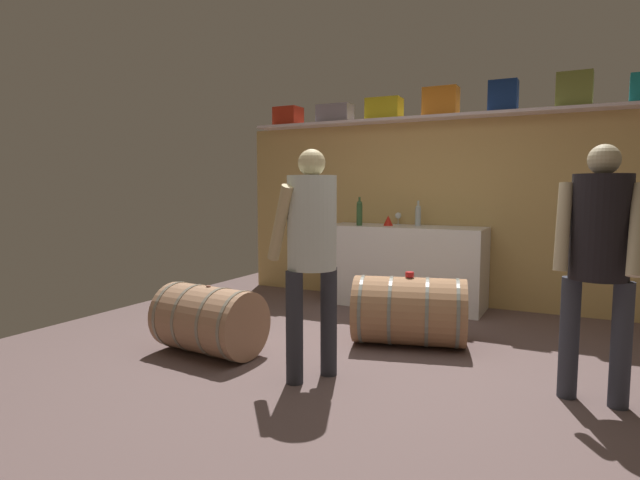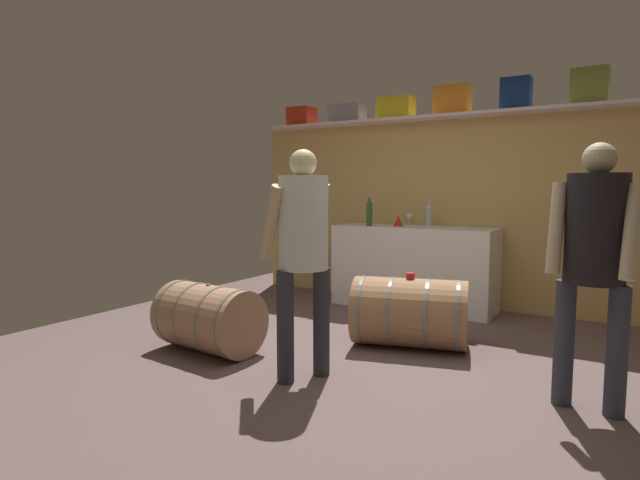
% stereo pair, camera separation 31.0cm
% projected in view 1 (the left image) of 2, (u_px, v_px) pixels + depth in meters
% --- Properties ---
extents(ground_plane, '(6.23, 8.29, 0.02)m').
position_uv_depth(ground_plane, '(384.00, 347.00, 4.44)').
color(ground_plane, brown).
extents(back_wall_panel, '(5.03, 0.10, 2.10)m').
position_uv_depth(back_wall_panel, '(441.00, 213.00, 6.03)').
color(back_wall_panel, tan).
rests_on(back_wall_panel, ground).
extents(high_shelf_board, '(4.63, 0.40, 0.03)m').
position_uv_depth(high_shelf_board, '(440.00, 118.00, 5.79)').
color(high_shelf_board, silver).
rests_on(high_shelf_board, back_wall_panel).
extents(toolcase_red, '(0.33, 0.27, 0.23)m').
position_uv_depth(toolcase_red, '(288.00, 117.00, 6.66)').
color(toolcase_red, red).
rests_on(toolcase_red, high_shelf_board).
extents(toolcase_grey, '(0.42, 0.23, 0.22)m').
position_uv_depth(toolcase_grey, '(335.00, 114.00, 6.36)').
color(toolcase_grey, gray).
rests_on(toolcase_grey, high_shelf_board).
extents(toolcase_yellow, '(0.41, 0.27, 0.25)m').
position_uv_depth(toolcase_yellow, '(384.00, 109.00, 6.07)').
color(toolcase_yellow, yellow).
rests_on(toolcase_yellow, high_shelf_board).
extents(toolcase_orange, '(0.38, 0.21, 0.32)m').
position_uv_depth(toolcase_orange, '(440.00, 102.00, 5.77)').
color(toolcase_orange, orange).
rests_on(toolcase_orange, high_shelf_board).
extents(toolcase_navy, '(0.29, 0.21, 0.33)m').
position_uv_depth(toolcase_navy, '(503.00, 97.00, 5.47)').
color(toolcase_navy, navy).
rests_on(toolcase_navy, high_shelf_board).
extents(toolcase_olive, '(0.34, 0.29, 0.34)m').
position_uv_depth(toolcase_olive, '(575.00, 91.00, 5.17)').
color(toolcase_olive, olive).
rests_on(toolcase_olive, high_shelf_board).
extents(work_cabinet, '(1.78, 0.62, 0.91)m').
position_uv_depth(work_cabinet, '(404.00, 266.00, 5.90)').
color(work_cabinet, white).
rests_on(work_cabinet, ground).
extents(wine_bottle_green, '(0.07, 0.07, 0.33)m').
position_uv_depth(wine_bottle_green, '(359.00, 212.00, 5.92)').
color(wine_bottle_green, '#30532F').
rests_on(wine_bottle_green, work_cabinet).
extents(wine_bottle_clear, '(0.06, 0.06, 0.29)m').
position_uv_depth(wine_bottle_clear, '(418.00, 215.00, 5.89)').
color(wine_bottle_clear, '#B0BEBE').
rests_on(wine_bottle_clear, work_cabinet).
extents(wine_glass, '(0.07, 0.07, 0.14)m').
position_uv_depth(wine_glass, '(398.00, 216.00, 6.13)').
color(wine_glass, white).
rests_on(wine_glass, work_cabinet).
extents(red_funnel, '(0.11, 0.11, 0.12)m').
position_uv_depth(red_funnel, '(388.00, 221.00, 5.91)').
color(red_funnel, red).
rests_on(red_funnel, work_cabinet).
extents(wine_barrel_near, '(1.05, 0.80, 0.59)m').
position_uv_depth(wine_barrel_near, '(409.00, 311.00, 4.43)').
color(wine_barrel_near, '#9C6E4A').
rests_on(wine_barrel_near, ground).
extents(wine_barrel_far, '(0.89, 0.62, 0.56)m').
position_uv_depth(wine_barrel_far, '(209.00, 320.00, 4.20)').
color(wine_barrel_far, '#9E7355').
rests_on(wine_barrel_far, ground).
extents(tasting_cup, '(0.07, 0.07, 0.04)m').
position_uv_depth(tasting_cup, '(410.00, 274.00, 4.40)').
color(tasting_cup, red).
rests_on(tasting_cup, wine_barrel_near).
extents(winemaker_pouring, '(0.49, 0.52, 1.60)m').
position_uv_depth(winemaker_pouring, '(311.00, 240.00, 3.57)').
color(winemaker_pouring, '#2B2C34').
rests_on(winemaker_pouring, ground).
extents(visitor_tasting, '(0.49, 0.41, 1.60)m').
position_uv_depth(visitor_tasting, '(599.00, 247.00, 3.16)').
color(visitor_tasting, '#31343F').
rests_on(visitor_tasting, ground).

